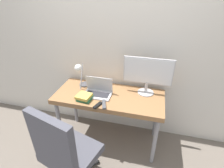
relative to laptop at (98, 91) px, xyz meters
name	(u,v)px	position (x,y,z in m)	size (l,w,h in m)	color
ground_plane	(104,155)	(0.14, -0.27, -0.81)	(12.00, 12.00, 0.00)	#70665B
wall_back	(116,45)	(0.14, 0.38, 0.49)	(8.00, 0.05, 2.60)	silver
desk	(109,100)	(0.14, 0.02, -0.12)	(1.37, 0.59, 0.77)	#996B42
laptop	(98,91)	(0.00, 0.00, 0.00)	(0.34, 0.21, 0.22)	silver
monitor	(148,73)	(0.58, 0.19, 0.23)	(0.59, 0.20, 0.47)	#B7B7BC
desk_lamp	(80,73)	(-0.26, 0.08, 0.18)	(0.14, 0.26, 0.36)	#4C4C51
office_chair	(64,150)	(-0.10, -0.76, -0.23)	(0.65, 0.63, 1.07)	black
book_stack	(84,97)	(-0.12, -0.15, -0.01)	(0.19, 0.18, 0.07)	#286B47
tv_remote	(98,105)	(0.07, -0.23, -0.04)	(0.08, 0.14, 0.02)	black
media_remote	(104,104)	(0.14, -0.20, -0.04)	(0.10, 0.17, 0.02)	#4C4C51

